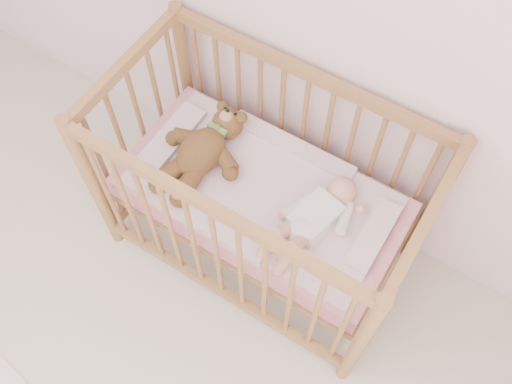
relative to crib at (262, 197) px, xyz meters
The scene contains 5 objects.
crib is the anchor object (origin of this frame).
mattress 0.01m from the crib, ahead, with size 1.22×0.62×0.13m, color pink.
blanket 0.06m from the crib, ahead, with size 1.10×0.58×0.06m, color pink, non-canonical shape.
baby 0.30m from the crib, ahead, with size 0.26×0.55×0.13m, color white, non-canonical shape.
teddy_bear 0.33m from the crib, behind, with size 0.39×0.56×0.15m, color brown, non-canonical shape.
Camera 1 is at (0.93, 0.55, 2.67)m, focal length 40.00 mm.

